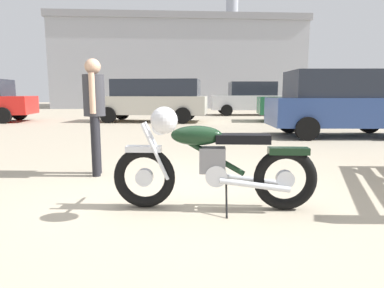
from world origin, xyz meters
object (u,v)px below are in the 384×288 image
(white_estate_far, at_px, (249,98))
(vintage_motorcycle, at_px, (210,162))
(bystander, at_px, (95,105))
(silver_sedan_mid, at_px, (340,103))
(pale_sedan_back, at_px, (310,102))
(red_hatchback_near, at_px, (153,99))

(white_estate_far, bearing_deg, vintage_motorcycle, 78.11)
(bystander, xyz_separation_m, silver_sedan_mid, (5.40, 4.35, -0.10))
(bystander, xyz_separation_m, pale_sedan_back, (6.30, 9.25, -0.18))
(bystander, relative_size, pale_sedan_back, 0.38)
(pale_sedan_back, bearing_deg, red_hatchback_near, -173.59)
(silver_sedan_mid, bearing_deg, pale_sedan_back, 80.19)
(red_hatchback_near, bearing_deg, silver_sedan_mid, 145.33)
(vintage_motorcycle, height_order, red_hatchback_near, red_hatchback_near)
(bystander, distance_m, pale_sedan_back, 11.19)
(vintage_motorcycle, xyz_separation_m, bystander, (-1.56, 1.46, 0.53))
(vintage_motorcycle, bearing_deg, red_hatchback_near, -77.53)
(red_hatchback_near, relative_size, white_estate_far, 1.24)
(vintage_motorcycle, distance_m, red_hatchback_near, 10.84)
(bystander, relative_size, red_hatchback_near, 0.34)
(bystander, height_order, white_estate_far, white_estate_far)
(vintage_motorcycle, height_order, silver_sedan_mid, silver_sedan_mid)
(red_hatchback_near, distance_m, white_estate_far, 6.34)
(bystander, height_order, red_hatchback_near, red_hatchback_near)
(pale_sedan_back, distance_m, white_estate_far, 4.58)
(pale_sedan_back, xyz_separation_m, white_estate_far, (-1.83, 4.19, 0.08))
(red_hatchback_near, bearing_deg, pale_sedan_back, -173.69)
(vintage_motorcycle, xyz_separation_m, silver_sedan_mid, (3.84, 5.82, 0.43))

